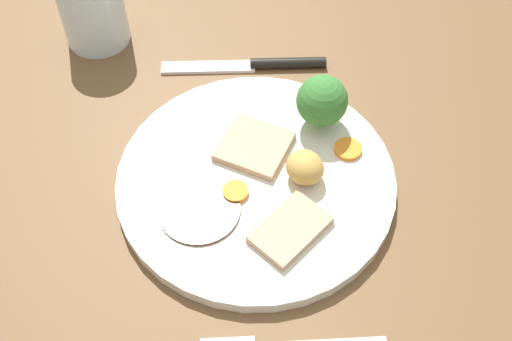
{
  "coord_description": "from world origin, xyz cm",
  "views": [
    {
      "loc": [
        -34.4,
        2.08,
        54.91
      ],
      "look_at": [
        1.69,
        -2.14,
        6.0
      ],
      "focal_mm": 45.19,
      "sensor_mm": 36.0,
      "label": 1
    }
  ],
  "objects_px": {
    "dinner_plate": "(256,181)",
    "knife": "(259,65)",
    "carrot_coin_back": "(239,188)",
    "meat_slice_under": "(254,146)",
    "meat_slice_main": "(290,229)",
    "water_glass": "(92,8)",
    "roast_potato_left": "(305,167)",
    "broccoli_floret": "(322,101)",
    "carrot_coin_front": "(348,149)"
  },
  "relations": [
    {
      "from": "dinner_plate",
      "to": "knife",
      "type": "xyz_separation_m",
      "value": [
        0.16,
        -0.02,
        -0.0
      ]
    },
    {
      "from": "carrot_coin_back",
      "to": "knife",
      "type": "distance_m",
      "value": 0.18
    },
    {
      "from": "meat_slice_under",
      "to": "knife",
      "type": "distance_m",
      "value": 0.13
    },
    {
      "from": "meat_slice_main",
      "to": "water_glass",
      "type": "bearing_deg",
      "value": 31.43
    },
    {
      "from": "roast_potato_left",
      "to": "knife",
      "type": "xyz_separation_m",
      "value": [
        0.17,
        0.02,
        -0.02
      ]
    },
    {
      "from": "roast_potato_left",
      "to": "broccoli_floret",
      "type": "xyz_separation_m",
      "value": [
        0.07,
        -0.03,
        0.02
      ]
    },
    {
      "from": "meat_slice_main",
      "to": "carrot_coin_back",
      "type": "relative_size",
      "value": 2.82
    },
    {
      "from": "carrot_coin_front",
      "to": "roast_potato_left",
      "type": "bearing_deg",
      "value": 119.22
    },
    {
      "from": "roast_potato_left",
      "to": "carrot_coin_back",
      "type": "distance_m",
      "value": 0.07
    },
    {
      "from": "carrot_coin_front",
      "to": "knife",
      "type": "height_order",
      "value": "carrot_coin_front"
    },
    {
      "from": "dinner_plate",
      "to": "knife",
      "type": "relative_size",
      "value": 1.45
    },
    {
      "from": "carrot_coin_back",
      "to": "water_glass",
      "type": "xyz_separation_m",
      "value": [
        0.24,
        0.14,
        0.03
      ]
    },
    {
      "from": "roast_potato_left",
      "to": "knife",
      "type": "bearing_deg",
      "value": 8.14
    },
    {
      "from": "meat_slice_under",
      "to": "carrot_coin_back",
      "type": "xyz_separation_m",
      "value": [
        -0.05,
        0.02,
        -0.0
      ]
    },
    {
      "from": "meat_slice_main",
      "to": "carrot_coin_front",
      "type": "distance_m",
      "value": 0.11
    },
    {
      "from": "broccoli_floret",
      "to": "carrot_coin_back",
      "type": "bearing_deg",
      "value": 129.26
    },
    {
      "from": "dinner_plate",
      "to": "meat_slice_under",
      "type": "distance_m",
      "value": 0.04
    },
    {
      "from": "meat_slice_main",
      "to": "broccoli_floret",
      "type": "distance_m",
      "value": 0.14
    },
    {
      "from": "carrot_coin_front",
      "to": "meat_slice_main",
      "type": "bearing_deg",
      "value": 140.56
    },
    {
      "from": "water_glass",
      "to": "carrot_coin_back",
      "type": "bearing_deg",
      "value": -150.25
    },
    {
      "from": "meat_slice_main",
      "to": "meat_slice_under",
      "type": "bearing_deg",
      "value": 12.15
    },
    {
      "from": "dinner_plate",
      "to": "roast_potato_left",
      "type": "distance_m",
      "value": 0.05
    },
    {
      "from": "meat_slice_under",
      "to": "roast_potato_left",
      "type": "height_order",
      "value": "roast_potato_left"
    },
    {
      "from": "knife",
      "to": "dinner_plate",
      "type": "bearing_deg",
      "value": 87.27
    },
    {
      "from": "roast_potato_left",
      "to": "broccoli_floret",
      "type": "bearing_deg",
      "value": -22.02
    },
    {
      "from": "carrot_coin_front",
      "to": "dinner_plate",
      "type": "bearing_deg",
      "value": 102.87
    },
    {
      "from": "dinner_plate",
      "to": "meat_slice_main",
      "type": "relative_size",
      "value": 3.85
    },
    {
      "from": "dinner_plate",
      "to": "carrot_coin_front",
      "type": "relative_size",
      "value": 9.84
    },
    {
      "from": "meat_slice_under",
      "to": "water_glass",
      "type": "distance_m",
      "value": 0.26
    },
    {
      "from": "meat_slice_under",
      "to": "roast_potato_left",
      "type": "relative_size",
      "value": 1.7
    },
    {
      "from": "meat_slice_under",
      "to": "broccoli_floret",
      "type": "bearing_deg",
      "value": -69.21
    },
    {
      "from": "roast_potato_left",
      "to": "broccoli_floret",
      "type": "relative_size",
      "value": 0.65
    },
    {
      "from": "meat_slice_under",
      "to": "carrot_coin_back",
      "type": "relative_size",
      "value": 2.6
    },
    {
      "from": "dinner_plate",
      "to": "carrot_coin_front",
      "type": "xyz_separation_m",
      "value": [
        0.02,
        -0.09,
        0.01
      ]
    },
    {
      "from": "broccoli_floret",
      "to": "knife",
      "type": "distance_m",
      "value": 0.12
    },
    {
      "from": "knife",
      "to": "carrot_coin_front",
      "type": "bearing_deg",
      "value": 122.29
    },
    {
      "from": "carrot_coin_back",
      "to": "knife",
      "type": "height_order",
      "value": "carrot_coin_back"
    },
    {
      "from": "meat_slice_main",
      "to": "roast_potato_left",
      "type": "xyz_separation_m",
      "value": [
        0.06,
        -0.02,
        0.01
      ]
    },
    {
      "from": "meat_slice_main",
      "to": "meat_slice_under",
      "type": "relative_size",
      "value": 1.08
    },
    {
      "from": "roast_potato_left",
      "to": "carrot_coin_back",
      "type": "relative_size",
      "value": 1.53
    },
    {
      "from": "carrot_coin_back",
      "to": "carrot_coin_front",
      "type": "bearing_deg",
      "value": -72.97
    },
    {
      "from": "roast_potato_left",
      "to": "meat_slice_under",
      "type": "bearing_deg",
      "value": 47.41
    },
    {
      "from": "broccoli_floret",
      "to": "water_glass",
      "type": "distance_m",
      "value": 0.29
    },
    {
      "from": "roast_potato_left",
      "to": "water_glass",
      "type": "relative_size",
      "value": 0.43
    },
    {
      "from": "dinner_plate",
      "to": "knife",
      "type": "distance_m",
      "value": 0.16
    },
    {
      "from": "dinner_plate",
      "to": "carrot_coin_front",
      "type": "height_order",
      "value": "carrot_coin_front"
    },
    {
      "from": "carrot_coin_back",
      "to": "knife",
      "type": "xyz_separation_m",
      "value": [
        0.17,
        -0.04,
        -0.01
      ]
    },
    {
      "from": "meat_slice_under",
      "to": "carrot_coin_front",
      "type": "relative_size",
      "value": 2.36
    },
    {
      "from": "roast_potato_left",
      "to": "meat_slice_main",
      "type": "bearing_deg",
      "value": 159.29
    },
    {
      "from": "dinner_plate",
      "to": "meat_slice_main",
      "type": "xyz_separation_m",
      "value": [
        -0.06,
        -0.02,
        0.01
      ]
    }
  ]
}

